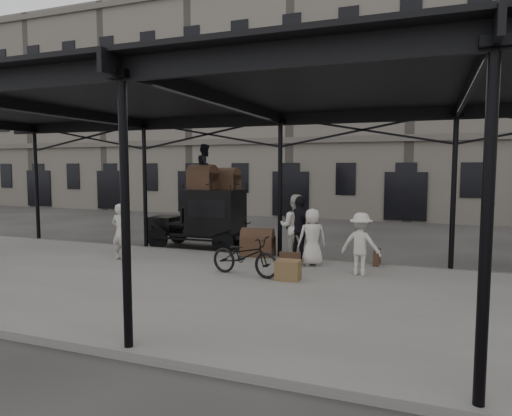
{
  "coord_description": "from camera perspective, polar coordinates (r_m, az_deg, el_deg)",
  "views": [
    {
      "loc": [
        4.36,
        -11.61,
        2.99
      ],
      "look_at": [
        -0.66,
        1.6,
        1.7
      ],
      "focal_mm": 32.0,
      "sensor_mm": 36.0,
      "label": 1
    }
  ],
  "objects": [
    {
      "name": "building_frontage",
      "position": [
        30.2,
        12.63,
        12.72
      ],
      "size": [
        64.0,
        8.0,
        14.0
      ],
      "primitive_type": "cube",
      "color": "slate",
      "rests_on": "ground"
    },
    {
      "name": "suitcase_flat",
      "position": [
        13.15,
        4.25,
        -6.38
      ],
      "size": [
        0.61,
        0.22,
        0.4
      ],
      "primitive_type": "cube",
      "rotation": [
        0.0,
        0.0,
        0.11
      ],
      "color": "#4C3223",
      "rests_on": "platform"
    },
    {
      "name": "ground",
      "position": [
        12.76,
        0.21,
        -8.34
      ],
      "size": [
        120.0,
        120.0,
        0.0
      ],
      "primitive_type": "plane",
      "color": "#383533",
      "rests_on": "ground"
    },
    {
      "name": "bicycle",
      "position": [
        11.94,
        -1.41,
        -5.98
      ],
      "size": [
        2.07,
        1.02,
        1.04
      ],
      "primitive_type": "imported",
      "rotation": [
        0.0,
        0.0,
        1.4
      ],
      "color": "black",
      "rests_on": "platform"
    },
    {
      "name": "canopy",
      "position": [
        10.93,
        -3.06,
        13.67
      ],
      "size": [
        22.5,
        9.0,
        4.74
      ],
      "color": "black",
      "rests_on": "ground"
    },
    {
      "name": "steamer_trunk_roof_far",
      "position": [
        16.33,
        -3.64,
        3.48
      ],
      "size": [
        0.95,
        0.68,
        0.64
      ],
      "primitive_type": null,
      "rotation": [
        0.0,
        0.0,
        -0.18
      ],
      "color": "#4C3223",
      "rests_on": "taxi"
    },
    {
      "name": "suitcase_upright",
      "position": [
        13.73,
        14.9,
        -5.94
      ],
      "size": [
        0.17,
        0.6,
        0.45
      ],
      "primitive_type": "cube",
      "rotation": [
        0.0,
        0.0,
        -0.03
      ],
      "color": "#4C3223",
      "rests_on": "platform"
    },
    {
      "name": "porter_centre",
      "position": [
        13.21,
        7.04,
        -3.61
      ],
      "size": [
        0.95,
        0.84,
        1.64
      ],
      "primitive_type": "imported",
      "rotation": [
        0.0,
        0.0,
        3.62
      ],
      "color": "beige",
      "rests_on": "platform"
    },
    {
      "name": "wicker_hamper",
      "position": [
        11.56,
        4.03,
        -7.74
      ],
      "size": [
        0.62,
        0.47,
        0.5
      ],
      "primitive_type": "cube",
      "rotation": [
        0.0,
        0.0,
        0.04
      ],
      "color": "brown",
      "rests_on": "platform"
    },
    {
      "name": "porter_official",
      "position": [
        13.82,
        5.54,
        -2.54
      ],
      "size": [
        1.24,
        0.98,
        1.96
      ],
      "primitive_type": "imported",
      "rotation": [
        0.0,
        0.0,
        2.63
      ],
      "color": "black",
      "rests_on": "platform"
    },
    {
      "name": "porter_right",
      "position": [
        12.24,
        12.97,
        -4.41
      ],
      "size": [
        1.15,
        0.79,
        1.64
      ],
      "primitive_type": "imported",
      "rotation": [
        0.0,
        0.0,
        2.96
      ],
      "color": "beige",
      "rests_on": "platform"
    },
    {
      "name": "taxi",
      "position": [
        16.53,
        -6.02,
        -1.02
      ],
      "size": [
        3.65,
        1.55,
        2.18
      ],
      "color": "black",
      "rests_on": "ground"
    },
    {
      "name": "porter_left",
      "position": [
        14.48,
        -16.54,
        -2.86
      ],
      "size": [
        0.63,
        0.42,
        1.72
      ],
      "primitive_type": "imported",
      "rotation": [
        0.0,
        0.0,
        3.15
      ],
      "color": "beige",
      "rests_on": "platform"
    },
    {
      "name": "platform",
      "position": [
        10.95,
        -3.54,
        -10.23
      ],
      "size": [
        28.0,
        8.0,
        0.15
      ],
      "primitive_type": "cube",
      "color": "slate",
      "rests_on": "ground"
    },
    {
      "name": "steamer_trunk_roof_near",
      "position": [
        16.26,
        -6.71,
        3.61
      ],
      "size": [
        1.07,
        0.75,
        0.73
      ],
      "primitive_type": null,
      "rotation": [
        0.0,
        0.0,
        -0.15
      ],
      "color": "#4C3223",
      "rests_on": "taxi"
    },
    {
      "name": "porter_midleft",
      "position": [
        14.06,
        4.91,
        -2.34
      ],
      "size": [
        1.01,
        0.81,
        1.99
      ],
      "primitive_type": "imported",
      "rotation": [
        0.0,
        0.0,
        3.2
      ],
      "color": "silver",
      "rests_on": "platform"
    },
    {
      "name": "steamer_trunk_platform",
      "position": [
        14.54,
        0.2,
        -4.55
      ],
      "size": [
        1.09,
        0.75,
        0.75
      ],
      "primitive_type": null,
      "rotation": [
        0.0,
        0.0,
        0.14
      ],
      "color": "#4C3223",
      "rests_on": "platform"
    },
    {
      "name": "porter_roof",
      "position": [
        16.36,
        -6.33,
        5.16
      ],
      "size": [
        0.73,
        0.87,
        1.6
      ],
      "primitive_type": "imported",
      "rotation": [
        0.0,
        0.0,
        1.74
      ],
      "color": "black",
      "rests_on": "taxi"
    }
  ]
}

